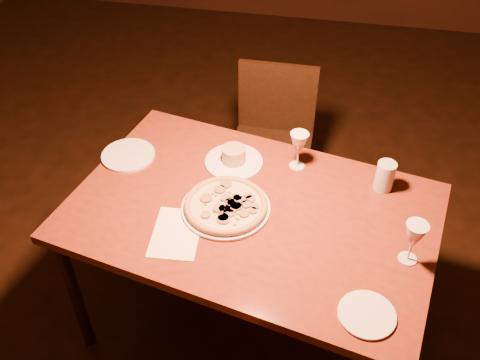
# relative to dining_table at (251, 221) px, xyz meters

# --- Properties ---
(dining_table) EXTENTS (1.48, 1.11, 0.71)m
(dining_table) POSITION_rel_dining_table_xyz_m (0.00, 0.00, 0.00)
(dining_table) COLOR maroon
(dining_table) RESTS_ON floor
(chair_far) EXTENTS (0.40, 0.40, 0.82)m
(chair_far) POSITION_rel_dining_table_xyz_m (-0.03, 0.78, -0.19)
(chair_far) COLOR black
(chair_far) RESTS_ON floor
(pizza_plate) EXTENTS (0.33, 0.33, 0.04)m
(pizza_plate) POSITION_rel_dining_table_xyz_m (-0.09, -0.02, 0.08)
(pizza_plate) COLOR white
(pizza_plate) RESTS_ON dining_table
(ramekin_saucer) EXTENTS (0.24, 0.24, 0.08)m
(ramekin_saucer) POSITION_rel_dining_table_xyz_m (-0.12, 0.25, 0.09)
(ramekin_saucer) COLOR white
(ramekin_saucer) RESTS_ON dining_table
(wine_glass_far) EXTENTS (0.07, 0.07, 0.16)m
(wine_glass_far) POSITION_rel_dining_table_xyz_m (0.14, 0.28, 0.14)
(wine_glass_far) COLOR #CC7155
(wine_glass_far) RESTS_ON dining_table
(wine_glass_right) EXTENTS (0.07, 0.07, 0.16)m
(wine_glass_right) POSITION_rel_dining_table_xyz_m (0.56, -0.13, 0.15)
(wine_glass_right) COLOR #CC7155
(wine_glass_right) RESTS_ON dining_table
(water_tumbler) EXTENTS (0.07, 0.07, 0.12)m
(water_tumbler) POSITION_rel_dining_table_xyz_m (0.47, 0.22, 0.12)
(water_tumbler) COLOR #B3BDC3
(water_tumbler) RESTS_ON dining_table
(side_plate_left) EXTENTS (0.22, 0.22, 0.01)m
(side_plate_left) POSITION_rel_dining_table_xyz_m (-0.56, 0.21, 0.07)
(side_plate_left) COLOR white
(side_plate_left) RESTS_ON dining_table
(side_plate_near) EXTENTS (0.18, 0.18, 0.01)m
(side_plate_near) POSITION_rel_dining_table_xyz_m (0.43, -0.39, 0.07)
(side_plate_near) COLOR white
(side_plate_near) RESTS_ON dining_table
(menu_card) EXTENTS (0.19, 0.26, 0.00)m
(menu_card) POSITION_rel_dining_table_xyz_m (-0.24, -0.17, 0.06)
(menu_card) COLOR white
(menu_card) RESTS_ON dining_table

